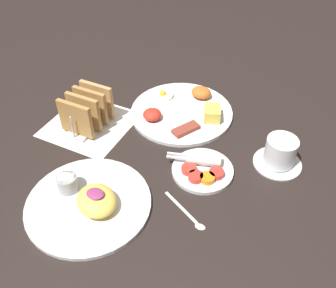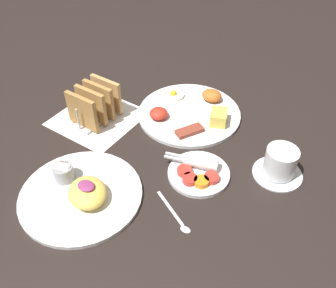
{
  "view_description": "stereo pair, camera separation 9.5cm",
  "coord_description": "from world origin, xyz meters",
  "px_view_note": "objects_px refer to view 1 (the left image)",
  "views": [
    {
      "loc": [
        0.38,
        -0.58,
        0.66
      ],
      "look_at": [
        0.07,
        0.05,
        0.03
      ],
      "focal_mm": 40.0,
      "sensor_mm": 36.0,
      "label": 1
    },
    {
      "loc": [
        0.46,
        -0.54,
        0.66
      ],
      "look_at": [
        0.07,
        0.05,
        0.03
      ],
      "focal_mm": 40.0,
      "sensor_mm": 36.0,
      "label": 2
    }
  ],
  "objects_px": {
    "toast_rack": "(87,110)",
    "coffee_cup": "(280,153)",
    "plate_foreground": "(89,201)",
    "plate_breakfast": "(183,110)",
    "plate_condiments": "(202,169)"
  },
  "relations": [
    {
      "from": "plate_foreground",
      "to": "toast_rack",
      "type": "relative_size",
      "value": 1.9
    },
    {
      "from": "toast_rack",
      "to": "coffee_cup",
      "type": "distance_m",
      "value": 0.52
    },
    {
      "from": "plate_foreground",
      "to": "toast_rack",
      "type": "height_order",
      "value": "toast_rack"
    },
    {
      "from": "plate_condiments",
      "to": "coffee_cup",
      "type": "relative_size",
      "value": 1.42
    },
    {
      "from": "plate_foreground",
      "to": "coffee_cup",
      "type": "height_order",
      "value": "coffee_cup"
    },
    {
      "from": "toast_rack",
      "to": "coffee_cup",
      "type": "height_order",
      "value": "toast_rack"
    },
    {
      "from": "plate_condiments",
      "to": "toast_rack",
      "type": "height_order",
      "value": "toast_rack"
    },
    {
      "from": "toast_rack",
      "to": "plate_condiments",
      "type": "bearing_deg",
      "value": -5.03
    },
    {
      "from": "plate_foreground",
      "to": "plate_breakfast",
      "type": "bearing_deg",
      "value": 83.28
    },
    {
      "from": "plate_breakfast",
      "to": "plate_condiments",
      "type": "height_order",
      "value": "plate_breakfast"
    },
    {
      "from": "plate_breakfast",
      "to": "coffee_cup",
      "type": "bearing_deg",
      "value": -15.87
    },
    {
      "from": "toast_rack",
      "to": "coffee_cup",
      "type": "relative_size",
      "value": 1.23
    },
    {
      "from": "plate_breakfast",
      "to": "coffee_cup",
      "type": "height_order",
      "value": "coffee_cup"
    },
    {
      "from": "plate_foreground",
      "to": "coffee_cup",
      "type": "xyz_separation_m",
      "value": [
        0.35,
        0.32,
        0.02
      ]
    },
    {
      "from": "plate_condiments",
      "to": "plate_foreground",
      "type": "bearing_deg",
      "value": -132.21
    }
  ]
}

